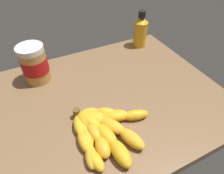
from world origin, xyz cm
name	(u,v)px	position (x,y,z in cm)	size (l,w,h in cm)	color
ground_plane	(106,100)	(0.00, 0.00, -1.59)	(75.39, 58.78, 3.19)	brown
banana_bunch	(102,129)	(-6.95, -12.30, 1.65)	(22.41, 21.85, 3.74)	gold
peanut_butter_jar	(35,64)	(-17.95, 18.53, 6.60)	(8.82, 8.82, 13.38)	#BF8442
honey_bottle	(140,31)	(27.09, 23.22, 6.81)	(5.83, 5.83, 15.44)	orange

